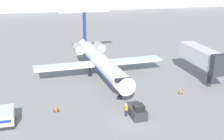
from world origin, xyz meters
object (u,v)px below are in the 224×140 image
luggage_cart (6,117)px  worker_near_tug (126,109)px  traffic_cone_left (56,108)px  traffic_cone_right (180,91)px  airplane_main (99,59)px  pushback_tug (136,111)px  jet_bridge (204,57)px

luggage_cart → worker_near_tug: size_ratio=2.01×
traffic_cone_left → traffic_cone_right: traffic_cone_left is taller
airplane_main → traffic_cone_right: 15.94m
pushback_tug → traffic_cone_left: pushback_tug is taller
pushback_tug → traffic_cone_left: bearing=157.6°
airplane_main → jet_bridge: airplane_main is taller
traffic_cone_right → jet_bridge: (6.03, 4.05, 4.09)m
worker_near_tug → airplane_main: bearing=89.2°
luggage_cart → worker_near_tug: luggage_cart is taller
worker_near_tug → traffic_cone_left: size_ratio=2.19×
luggage_cart → traffic_cone_left: (6.45, 2.10, -0.55)m
airplane_main → pushback_tug: airplane_main is taller
worker_near_tug → traffic_cone_left: (-8.84, 3.95, -0.57)m
airplane_main → traffic_cone_left: bearing=-124.5°
worker_near_tug → traffic_cone_left: 9.70m
traffic_cone_left → luggage_cart: bearing=-162.0°
jet_bridge → luggage_cart: bearing=-166.6°
traffic_cone_right → pushback_tug: bearing=-148.5°
luggage_cart → airplane_main: bearing=44.6°
pushback_tug → luggage_cart: (-16.65, 2.12, 0.22)m
airplane_main → luggage_cart: 21.93m
pushback_tug → worker_near_tug: (-1.36, 0.26, 0.23)m
airplane_main → jet_bridge: 18.20m
luggage_cart → traffic_cone_left: luggage_cart is taller
pushback_tug → worker_near_tug: bearing=169.0°
luggage_cart → traffic_cone_right: 26.18m
pushback_tug → jet_bridge: (15.31, 9.73, 3.72)m
worker_near_tug → jet_bridge: jet_bridge is taller
airplane_main → luggage_cart: (-15.53, -15.33, -2.18)m
airplane_main → traffic_cone_right: size_ratio=36.14×
airplane_main → jet_bridge: (16.43, -7.71, 1.31)m
traffic_cone_left → jet_bridge: (25.51, 5.52, 4.05)m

